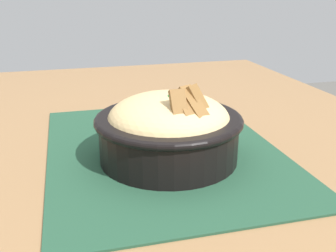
% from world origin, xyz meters
% --- Properties ---
extents(table, '(1.33, 0.92, 0.75)m').
position_xyz_m(table, '(0.00, 0.00, 0.70)').
color(table, olive).
rests_on(table, ground_plane).
extents(placemat, '(0.46, 0.35, 0.00)m').
position_xyz_m(placemat, '(-0.00, -0.00, 0.76)').
color(placemat, '#1E422D').
rests_on(placemat, table).
extents(bowl, '(0.24, 0.24, 0.12)m').
position_xyz_m(bowl, '(-0.04, 0.00, 0.81)').
color(bowl, black).
rests_on(bowl, placemat).
extents(fork, '(0.04, 0.12, 0.00)m').
position_xyz_m(fork, '(0.12, -0.02, 0.76)').
color(fork, '#B3B3B3').
rests_on(fork, placemat).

